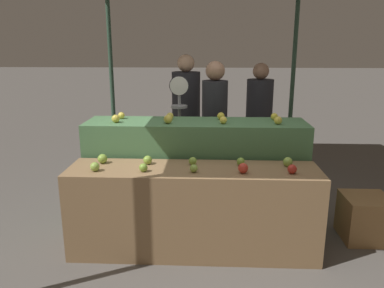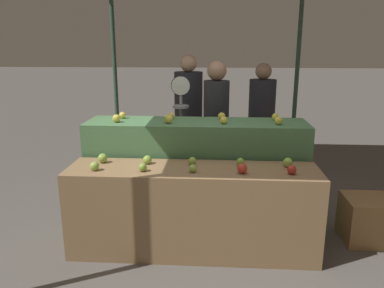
{
  "view_description": "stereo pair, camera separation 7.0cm",
  "coord_description": "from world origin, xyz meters",
  "px_view_note": "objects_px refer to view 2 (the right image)",
  "views": [
    {
      "loc": [
        0.13,
        -3.22,
        1.91
      ],
      "look_at": [
        -0.03,
        0.3,
        0.98
      ],
      "focal_mm": 35.0,
      "sensor_mm": 36.0,
      "label": 1
    },
    {
      "loc": [
        0.2,
        -3.22,
        1.91
      ],
      "look_at": [
        -0.03,
        0.3,
        0.98
      ],
      "focal_mm": 35.0,
      "sensor_mm": 36.0,
      "label": 2
    }
  ],
  "objects_px": {
    "person_vendor_at_scale": "(216,121)",
    "produce_scale": "(181,112)",
    "wooden_crate_side": "(366,219)",
    "person_customer_right": "(188,110)",
    "person_customer_left": "(261,115)"
  },
  "relations": [
    {
      "from": "person_customer_left",
      "to": "person_customer_right",
      "type": "height_order",
      "value": "person_customer_right"
    },
    {
      "from": "person_vendor_at_scale",
      "to": "wooden_crate_side",
      "type": "xyz_separation_m",
      "value": [
        1.52,
        -0.93,
        -0.8
      ]
    },
    {
      "from": "person_customer_left",
      "to": "wooden_crate_side",
      "type": "xyz_separation_m",
      "value": [
        0.89,
        -1.65,
        -0.74
      ]
    },
    {
      "from": "produce_scale",
      "to": "person_vendor_at_scale",
      "type": "xyz_separation_m",
      "value": [
        0.43,
        -0.06,
        -0.09
      ]
    },
    {
      "from": "person_vendor_at_scale",
      "to": "person_customer_right",
      "type": "relative_size",
      "value": 0.97
    },
    {
      "from": "person_vendor_at_scale",
      "to": "produce_scale",
      "type": "bearing_deg",
      "value": -7.38
    },
    {
      "from": "person_vendor_at_scale",
      "to": "wooden_crate_side",
      "type": "height_order",
      "value": "person_vendor_at_scale"
    },
    {
      "from": "produce_scale",
      "to": "wooden_crate_side",
      "type": "distance_m",
      "value": 2.36
    },
    {
      "from": "produce_scale",
      "to": "wooden_crate_side",
      "type": "bearing_deg",
      "value": -26.87
    },
    {
      "from": "person_customer_left",
      "to": "person_vendor_at_scale",
      "type": "bearing_deg",
      "value": 50.97
    },
    {
      "from": "produce_scale",
      "to": "wooden_crate_side",
      "type": "relative_size",
      "value": 3.47
    },
    {
      "from": "person_vendor_at_scale",
      "to": "wooden_crate_side",
      "type": "relative_size",
      "value": 3.86
    },
    {
      "from": "produce_scale",
      "to": "person_customer_left",
      "type": "xyz_separation_m",
      "value": [
        1.06,
        0.66,
        -0.14
      ]
    },
    {
      "from": "produce_scale",
      "to": "person_customer_right",
      "type": "distance_m",
      "value": 0.67
    },
    {
      "from": "person_customer_right",
      "to": "wooden_crate_side",
      "type": "relative_size",
      "value": 3.99
    }
  ]
}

